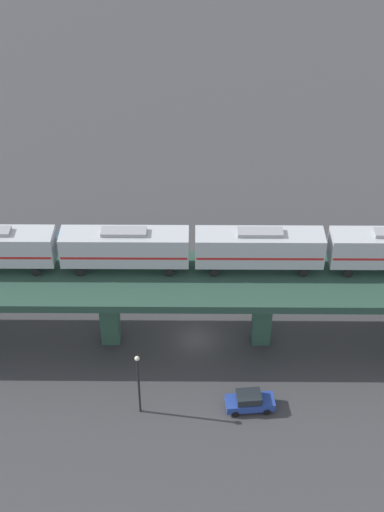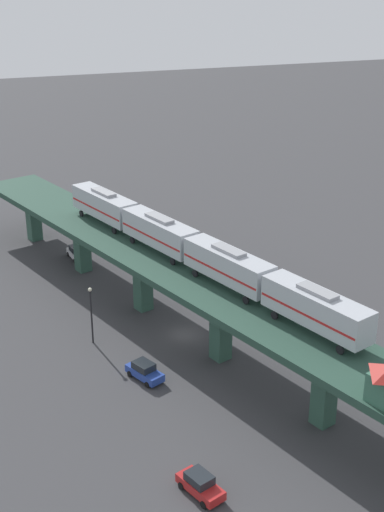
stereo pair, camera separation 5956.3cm
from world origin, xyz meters
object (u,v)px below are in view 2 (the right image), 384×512
street_car_blue (144,371)px  street_lamp (91,311)px  street_car_red (200,484)px  street_car_white (77,253)px  delivery_truck (211,259)px  subway_train (192,247)px

street_car_blue → street_lamp: (3.55, -9.21, 3.17)m
street_car_red → street_lamp: 27.74m
street_car_white → street_lamp: (2.85, 24.99, 3.17)m
street_car_white → street_lamp: bearing=83.5°
street_car_white → street_lamp: street_lamp is taller
street_car_red → street_car_white: bearing=-89.6°
delivery_truck → street_lamp: street_lamp is taller
street_car_red → subway_train: bearing=-107.7°
street_car_red → street_car_white: same height
street_car_red → delivery_truck: 44.96m
street_car_red → delivery_truck: delivery_truck is taller
street_car_white → street_car_blue: (-0.70, 34.20, 0.00)m
subway_train → street_lamp: (11.67, -0.90, -6.45)m
street_car_blue → street_lamp: 10.37m
subway_train → delivery_truck: (-8.12, -15.31, -8.79)m
subway_train → street_car_blue: 15.08m
street_car_blue → delivery_truck: 28.68m
street_car_blue → delivery_truck: size_ratio=0.63×
street_car_white → street_car_red: bearing=90.4°
street_car_red → street_car_blue: size_ratio=1.00×
street_car_white → delivery_truck: size_ratio=0.61×
subway_train → street_car_white: subway_train is taller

